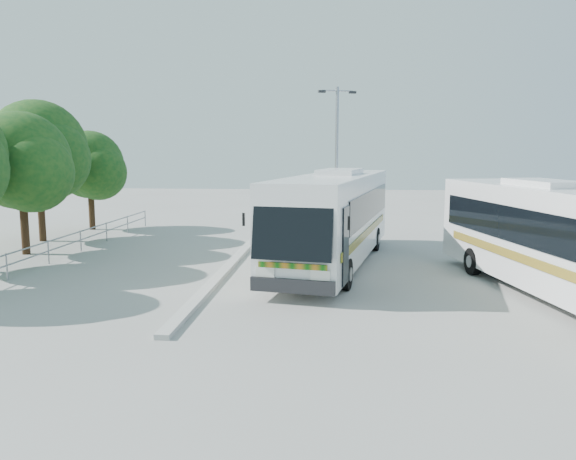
# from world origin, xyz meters

# --- Properties ---
(ground) EXTENTS (100.00, 100.00, 0.00)m
(ground) POSITION_xyz_m (0.00, 0.00, 0.00)
(ground) COLOR #A0A09B
(ground) RESTS_ON ground
(kerb_divider) EXTENTS (0.40, 16.00, 0.15)m
(kerb_divider) POSITION_xyz_m (-2.30, 2.00, 0.07)
(kerb_divider) COLOR #B2B2AD
(kerb_divider) RESTS_ON ground
(railing) EXTENTS (0.06, 22.00, 1.00)m
(railing) POSITION_xyz_m (-10.00, 4.00, 0.74)
(railing) COLOR gray
(railing) RESTS_ON ground
(tree_far_c) EXTENTS (4.97, 4.69, 6.49)m
(tree_far_c) POSITION_xyz_m (-12.12, 5.10, 4.26)
(tree_far_c) COLOR #382314
(tree_far_c) RESTS_ON ground
(tree_far_d) EXTENTS (5.62, 5.30, 7.33)m
(tree_far_d) POSITION_xyz_m (-13.31, 8.80, 4.82)
(tree_far_d) COLOR #382314
(tree_far_d) RESTS_ON ground
(tree_far_e) EXTENTS (4.54, 4.28, 5.92)m
(tree_far_e) POSITION_xyz_m (-12.63, 13.30, 3.89)
(tree_far_e) COLOR #382314
(tree_far_e) RESTS_ON ground
(coach_main) EXTENTS (5.18, 13.68, 3.72)m
(coach_main) POSITION_xyz_m (1.96, 4.02, 2.04)
(coach_main) COLOR silver
(coach_main) RESTS_ON ground
(coach_adjacent) EXTENTS (5.03, 13.03, 3.55)m
(coach_adjacent) POSITION_xyz_m (9.14, -0.85, 1.94)
(coach_adjacent) COLOR silver
(coach_adjacent) RESTS_ON ground
(lamppost) EXTENTS (1.84, 0.80, 7.75)m
(lamppost) POSITION_xyz_m (2.00, 8.32, 4.28)
(lamppost) COLOR #97999F
(lamppost) RESTS_ON ground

